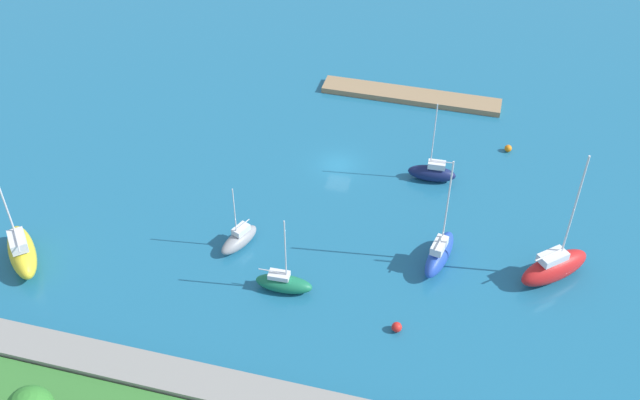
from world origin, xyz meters
name	(u,v)px	position (x,y,z in m)	size (l,w,h in m)	color
water	(338,165)	(0.00, 0.00, 0.00)	(160.00, 160.00, 0.00)	#1E668C
pier_dock	(411,96)	(-5.32, -15.15, 0.34)	(21.53, 3.14, 0.68)	#997A56
breakwater	(244,396)	(0.00, 30.85, 0.77)	(67.98, 3.15, 1.54)	gray
sailboat_green_west_end	(284,283)	(0.43, 18.87, 0.84)	(5.20, 1.99, 8.25)	#19724C
sailboat_navy_along_channel	(432,172)	(-10.03, -0.03, 0.97)	(5.05, 1.90, 9.35)	#141E4C
sailboat_gray_far_south	(239,239)	(6.11, 14.51, 0.85)	(3.27, 4.85, 7.10)	gray
sailboat_blue_by_breakwater	(439,253)	(-12.39, 12.11, 1.28)	(2.92, 6.42, 11.56)	#2347B2
sailboat_red_off_beacon	(554,267)	(-22.55, 11.33, 1.41)	(6.91, 6.65, 13.61)	red
sailboat_yellow_far_north	(22,251)	(24.50, 21.71, 1.50)	(6.38, 6.93, 11.82)	yellow
mooring_buoy_red	(397,327)	(-10.09, 20.96, 0.44)	(0.88, 0.88, 0.88)	red
mooring_buoy_orange	(508,148)	(-17.44, -7.15, 0.40)	(0.80, 0.80, 0.80)	orange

